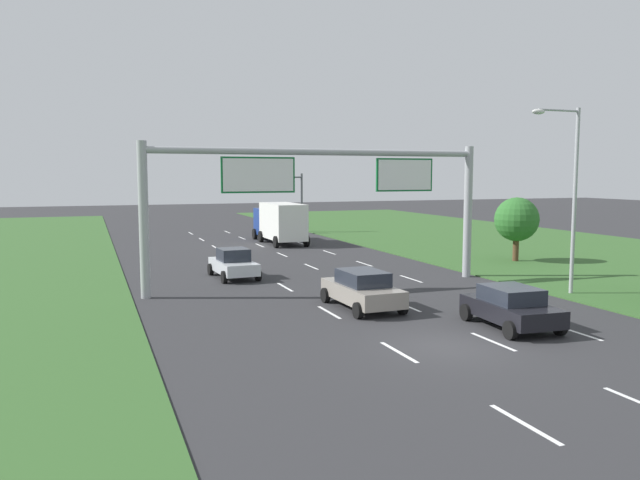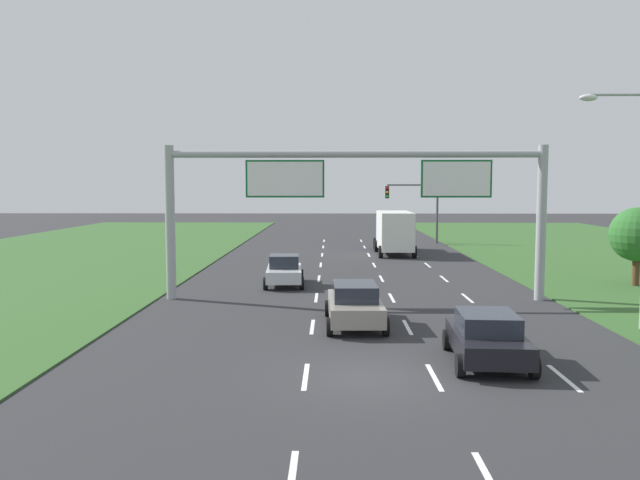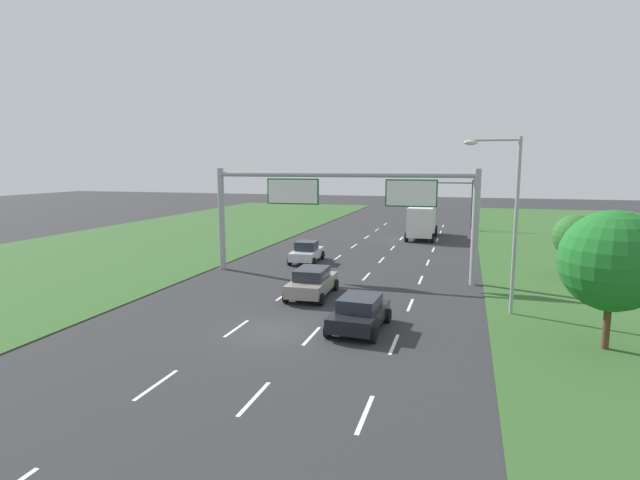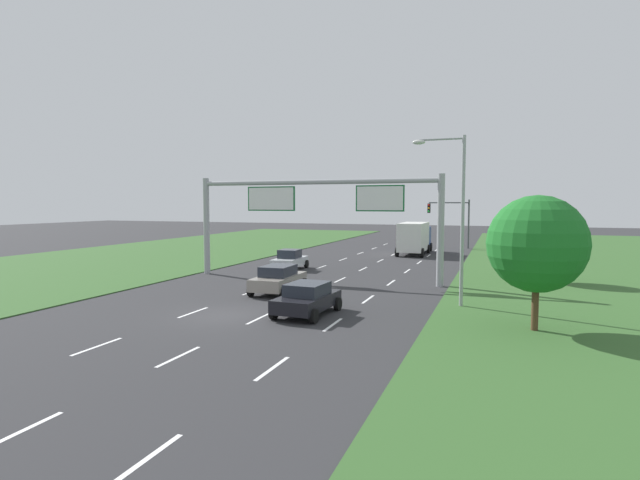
{
  "view_description": "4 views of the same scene",
  "coord_description": "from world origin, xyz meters",
  "px_view_note": "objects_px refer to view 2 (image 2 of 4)",
  "views": [
    {
      "loc": [
        -10.67,
        -16.93,
        5.53
      ],
      "look_at": [
        -1.01,
        9.06,
        2.6
      ],
      "focal_mm": 35.0,
      "sensor_mm": 36.0,
      "label": 1
    },
    {
      "loc": [
        -1.05,
        -16.59,
        5.19
      ],
      "look_at": [
        -1.55,
        10.22,
        2.85
      ],
      "focal_mm": 35.0,
      "sensor_mm": 36.0,
      "label": 2
    },
    {
      "loc": [
        7.83,
        -19.42,
        7.15
      ],
      "look_at": [
        -0.87,
        10.17,
        2.56
      ],
      "focal_mm": 28.0,
      "sensor_mm": 36.0,
      "label": 3
    },
    {
      "loc": [
        11.88,
        -19.9,
        5.18
      ],
      "look_at": [
        0.09,
        12.59,
        2.63
      ],
      "focal_mm": 28.0,
      "sensor_mm": 36.0,
      "label": 4
    }
  ],
  "objects_px": {
    "street_lamp": "(637,189)",
    "car_mid_lane": "(284,271)",
    "car_near_red": "(487,337)",
    "traffic_light_mast": "(416,200)",
    "box_truck": "(393,231)",
    "sign_gantry": "(357,192)",
    "roadside_tree_mid": "(637,235)",
    "car_lead_silver": "(355,304)"
  },
  "relations": [
    {
      "from": "box_truck",
      "to": "street_lamp",
      "type": "xyz_separation_m",
      "value": [
        6.03,
        -25.38,
        3.34
      ]
    },
    {
      "from": "car_mid_lane",
      "to": "box_truck",
      "type": "height_order",
      "value": "box_truck"
    },
    {
      "from": "sign_gantry",
      "to": "street_lamp",
      "type": "height_order",
      "value": "street_lamp"
    },
    {
      "from": "car_lead_silver",
      "to": "sign_gantry",
      "type": "xyz_separation_m",
      "value": [
        0.3,
        5.33,
        4.1
      ]
    },
    {
      "from": "box_truck",
      "to": "sign_gantry",
      "type": "bearing_deg",
      "value": -100.49
    },
    {
      "from": "car_lead_silver",
      "to": "sign_gantry",
      "type": "height_order",
      "value": "sign_gantry"
    },
    {
      "from": "roadside_tree_mid",
      "to": "car_mid_lane",
      "type": "bearing_deg",
      "value": 179.55
    },
    {
      "from": "car_lead_silver",
      "to": "box_truck",
      "type": "distance_m",
      "value": 25.09
    },
    {
      "from": "car_mid_lane",
      "to": "street_lamp",
      "type": "bearing_deg",
      "value": -40.22
    },
    {
      "from": "car_lead_silver",
      "to": "street_lamp",
      "type": "bearing_deg",
      "value": -5.09
    },
    {
      "from": "car_lead_silver",
      "to": "sign_gantry",
      "type": "relative_size",
      "value": 0.26
    },
    {
      "from": "car_mid_lane",
      "to": "roadside_tree_mid",
      "type": "distance_m",
      "value": 18.22
    },
    {
      "from": "box_truck",
      "to": "street_lamp",
      "type": "bearing_deg",
      "value": -76.7
    },
    {
      "from": "street_lamp",
      "to": "roadside_tree_mid",
      "type": "distance_m",
      "value": 11.21
    },
    {
      "from": "street_lamp",
      "to": "box_truck",
      "type": "bearing_deg",
      "value": 103.37
    },
    {
      "from": "car_near_red",
      "to": "street_lamp",
      "type": "relative_size",
      "value": 0.48
    },
    {
      "from": "box_truck",
      "to": "roadside_tree_mid",
      "type": "height_order",
      "value": "roadside_tree_mid"
    },
    {
      "from": "car_near_red",
      "to": "car_mid_lane",
      "type": "distance_m",
      "value": 15.84
    },
    {
      "from": "car_near_red",
      "to": "car_mid_lane",
      "type": "height_order",
      "value": "car_mid_lane"
    },
    {
      "from": "car_near_red",
      "to": "roadside_tree_mid",
      "type": "relative_size",
      "value": 0.99
    },
    {
      "from": "traffic_light_mast",
      "to": "roadside_tree_mid",
      "type": "relative_size",
      "value": 1.37
    },
    {
      "from": "car_near_red",
      "to": "traffic_light_mast",
      "type": "relative_size",
      "value": 0.72
    },
    {
      "from": "car_mid_lane",
      "to": "box_truck",
      "type": "bearing_deg",
      "value": 61.65
    },
    {
      "from": "box_truck",
      "to": "traffic_light_mast",
      "type": "bearing_deg",
      "value": 71.57
    },
    {
      "from": "roadside_tree_mid",
      "to": "sign_gantry",
      "type": "bearing_deg",
      "value": -165.06
    },
    {
      "from": "car_near_red",
      "to": "street_lamp",
      "type": "xyz_separation_m",
      "value": [
        6.21,
        4.24,
        4.31
      ]
    },
    {
      "from": "traffic_light_mast",
      "to": "sign_gantry",
      "type": "bearing_deg",
      "value": -102.89
    },
    {
      "from": "sign_gantry",
      "to": "car_lead_silver",
      "type": "bearing_deg",
      "value": -93.23
    },
    {
      "from": "car_mid_lane",
      "to": "street_lamp",
      "type": "height_order",
      "value": "street_lamp"
    },
    {
      "from": "car_mid_lane",
      "to": "street_lamp",
      "type": "distance_m",
      "value": 17.12
    },
    {
      "from": "roadside_tree_mid",
      "to": "traffic_light_mast",
      "type": "bearing_deg",
      "value": 108.64
    },
    {
      "from": "car_mid_lane",
      "to": "roadside_tree_mid",
      "type": "bearing_deg",
      "value": -3.76
    },
    {
      "from": "street_lamp",
      "to": "roadside_tree_mid",
      "type": "bearing_deg",
      "value": 63.55
    },
    {
      "from": "street_lamp",
      "to": "car_mid_lane",
      "type": "bearing_deg",
      "value": 143.08
    },
    {
      "from": "sign_gantry",
      "to": "traffic_light_mast",
      "type": "distance_m",
      "value": 28.63
    },
    {
      "from": "car_mid_lane",
      "to": "traffic_light_mast",
      "type": "relative_size",
      "value": 0.73
    },
    {
      "from": "car_lead_silver",
      "to": "street_lamp",
      "type": "height_order",
      "value": "street_lamp"
    },
    {
      "from": "car_mid_lane",
      "to": "traffic_light_mast",
      "type": "xyz_separation_m",
      "value": [
        10.02,
        23.89,
        3.1
      ]
    },
    {
      "from": "roadside_tree_mid",
      "to": "car_lead_silver",
      "type": "bearing_deg",
      "value": -148.12
    },
    {
      "from": "car_near_red",
      "to": "box_truck",
      "type": "relative_size",
      "value": 0.52
    },
    {
      "from": "sign_gantry",
      "to": "traffic_light_mast",
      "type": "height_order",
      "value": "sign_gantry"
    },
    {
      "from": "car_near_red",
      "to": "street_lamp",
      "type": "bearing_deg",
      "value": 37.51
    }
  ]
}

